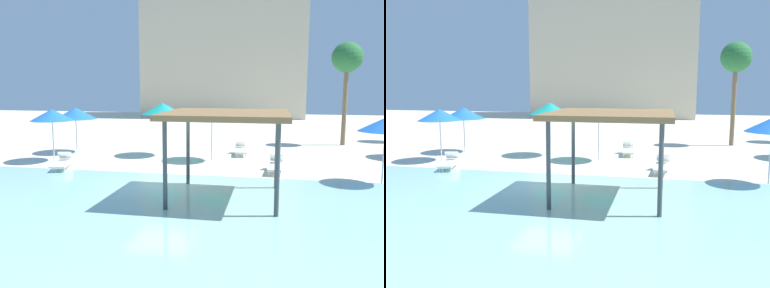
# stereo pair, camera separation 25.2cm
# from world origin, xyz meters

# --- Properties ---
(ground_plane) EXTENTS (80.00, 80.00, 0.00)m
(ground_plane) POSITION_xyz_m (0.00, 0.00, 0.00)
(ground_plane) COLOR beige
(lagoon_water) EXTENTS (44.00, 13.50, 0.04)m
(lagoon_water) POSITION_xyz_m (0.00, -5.25, 0.02)
(lagoon_water) COLOR #99D1C6
(lagoon_water) RESTS_ON ground
(shade_pavilion) EXTENTS (4.05, 4.05, 2.96)m
(shade_pavilion) POSITION_xyz_m (2.75, -1.69, 2.77)
(shade_pavilion) COLOR #42474C
(shade_pavilion) RESTS_ON ground
(beach_umbrella_blue_0) EXTENTS (2.14, 2.14, 2.66)m
(beach_umbrella_blue_0) POSITION_xyz_m (-6.62, 3.36, 2.36)
(beach_umbrella_blue_0) COLOR silver
(beach_umbrella_blue_0) RESTS_ON ground
(beach_umbrella_blue_2) EXTENTS (2.38, 2.38, 2.59)m
(beach_umbrella_blue_2) POSITION_xyz_m (-6.75, 6.06, 2.26)
(beach_umbrella_blue_2) COLOR silver
(beach_umbrella_blue_2) RESTS_ON ground
(beach_umbrella_teal_4) EXTENTS (2.26, 2.26, 2.73)m
(beach_umbrella_teal_4) POSITION_xyz_m (1.22, 5.13, 2.42)
(beach_umbrella_teal_4) COLOR silver
(beach_umbrella_teal_4) RESTS_ON ground
(beach_umbrella_teal_6) EXTENTS (2.25, 2.25, 2.89)m
(beach_umbrella_teal_6) POSITION_xyz_m (-1.64, 6.10, 2.58)
(beach_umbrella_teal_6) COLOR silver
(beach_umbrella_teal_6) RESTS_ON ground
(lounge_chair_0) EXTENTS (0.72, 1.93, 0.74)m
(lounge_chair_0) POSITION_xyz_m (4.43, 2.98, 0.33)
(lounge_chair_0) COLOR white
(lounge_chair_0) RESTS_ON ground
(lounge_chair_2) EXTENTS (0.78, 1.95, 0.74)m
(lounge_chair_2) POSITION_xyz_m (2.54, 7.17, 0.33)
(lounge_chair_2) COLOR white
(lounge_chair_2) RESTS_ON ground
(lounge_chair_3) EXTENTS (1.14, 1.99, 0.74)m
(lounge_chair_3) POSITION_xyz_m (-5.19, 1.70, 0.33)
(lounge_chair_3) COLOR white
(lounge_chair_3) RESTS_ON ground
(palm_tree_1) EXTENTS (1.90, 1.90, 6.52)m
(palm_tree_1) POSITION_xyz_m (8.70, 12.21, 5.41)
(palm_tree_1) COLOR brown
(palm_tree_1) RESTS_ON ground
(hotel_block_0) EXTENTS (19.18, 10.02, 16.69)m
(hotel_block_0) POSITION_xyz_m (-1.85, 36.11, 8.34)
(hotel_block_0) COLOR beige
(hotel_block_0) RESTS_ON ground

